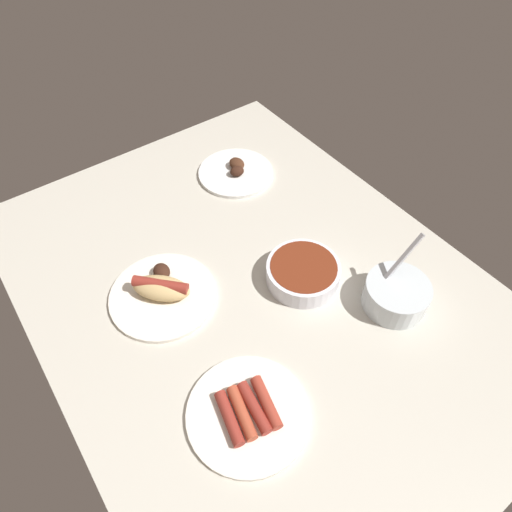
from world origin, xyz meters
The scene contains 6 objects.
ground_plane centered at (0.00, 0.00, -1.50)cm, with size 120.00×90.00×3.00cm, color beige.
bowl_chili centered at (-5.52, -9.73, 2.60)cm, with size 16.36×16.36×4.72cm.
plate_hotdog_assembled centered at (8.86, 17.67, 1.77)cm, with size 23.24×23.24×5.61cm.
plate_sausages centered at (-23.37, 17.93, 0.93)cm, with size 22.51×22.51×3.16cm.
plate_grilled_meat centered at (33.38, -18.43, 0.79)cm, with size 20.53×20.53×3.69cm.
bowl_coleslaw centered at (-22.00, -21.37, 3.44)cm, with size 13.61×13.61×15.81cm.
Camera 1 is at (-48.98, 34.89, 81.27)cm, focal length 31.76 mm.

